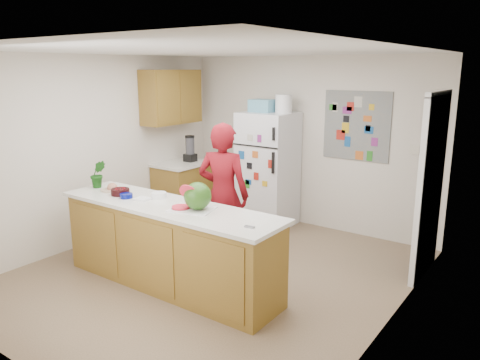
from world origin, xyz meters
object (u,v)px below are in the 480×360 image
Objects in this scene: person at (223,195)px; watermelon at (198,196)px; refrigerator at (268,170)px; cherry_bowl at (120,192)px.

person is 0.87m from watermelon.
cherry_bowl is at bearing -100.94° from refrigerator.
watermelon is at bearing 2.68° from cherry_bowl.
cherry_bowl is (-0.83, -0.84, 0.09)m from person.
person reaches higher than watermelon.
watermelon is at bearing 93.58° from person.
cherry_bowl is at bearing -177.32° from watermelon.
person is at bearing -76.96° from refrigerator.
watermelon is at bearing -74.66° from refrigerator.
person is at bearing 45.60° from cherry_bowl.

